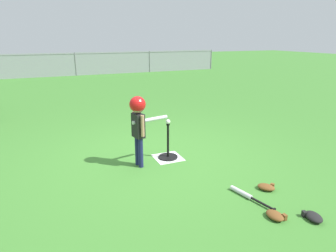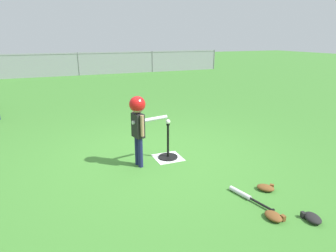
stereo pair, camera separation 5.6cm
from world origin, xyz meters
TOP-DOWN VIEW (x-y plane):
  - ground_plane at (0.00, 0.00)m, footprint 60.00×60.00m
  - home_plate at (0.19, -0.07)m, footprint 0.44×0.44m
  - batting_tee at (0.19, -0.07)m, footprint 0.32×0.32m
  - baseball_on_tee at (0.19, -0.07)m, footprint 0.07×0.07m
  - batter_child at (-0.33, -0.17)m, footprint 0.63×0.31m
  - spare_bat_silver at (0.60, -1.57)m, footprint 0.20×0.64m
  - glove_by_plate at (0.62, -2.06)m, footprint 0.17×0.22m
  - glove_near_bats at (0.98, -2.24)m, footprint 0.22×0.26m
  - glove_tossed_aside at (0.96, -1.53)m, footprint 0.26×0.27m
  - outfield_fence at (0.00, 11.45)m, footprint 16.06×0.06m

SIDE VIEW (x-z plane):
  - ground_plane at x=0.00m, z-range 0.00..0.00m
  - home_plate at x=0.19m, z-range 0.00..0.01m
  - spare_bat_silver at x=0.60m, z-range 0.00..0.06m
  - glove_by_plate at x=0.62m, z-range 0.00..0.07m
  - glove_near_bats at x=0.98m, z-range 0.00..0.07m
  - glove_tossed_aside at x=0.96m, z-range 0.00..0.07m
  - batting_tee at x=0.19m, z-range -0.21..0.38m
  - outfield_fence at x=0.00m, z-range 0.04..1.19m
  - baseball_on_tee at x=0.19m, z-range 0.59..0.66m
  - batter_child at x=-0.33m, z-range 0.23..1.33m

